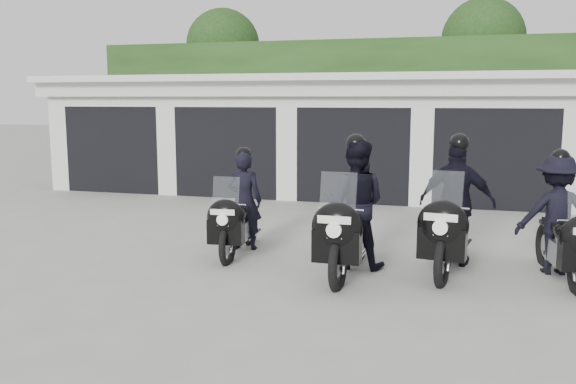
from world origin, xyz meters
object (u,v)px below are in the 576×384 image
(police_bike_b, at_px, (352,212))
(police_bike_c, at_px, (455,211))
(police_bike_d, at_px, (560,222))
(police_bike_a, at_px, (240,211))

(police_bike_b, distance_m, police_bike_c, 1.47)
(police_bike_d, bearing_deg, police_bike_c, 168.74)
(police_bike_a, distance_m, police_bike_d, 4.61)
(police_bike_a, bearing_deg, police_bike_b, -19.26)
(police_bike_b, bearing_deg, police_bike_c, 21.85)
(police_bike_b, bearing_deg, police_bike_a, 166.40)
(police_bike_c, bearing_deg, police_bike_b, -151.51)
(police_bike_a, height_order, police_bike_d, police_bike_d)
(police_bike_a, height_order, police_bike_c, police_bike_c)
(police_bike_a, relative_size, police_bike_b, 0.86)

